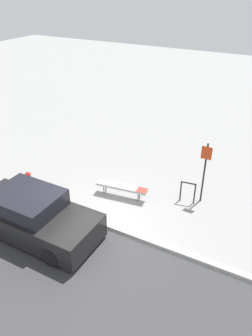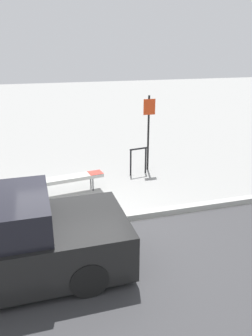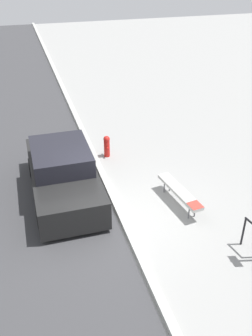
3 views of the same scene
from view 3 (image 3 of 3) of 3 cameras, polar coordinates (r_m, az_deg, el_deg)
name	(u,v)px [view 3 (image 3 of 3)]	position (r m, az deg, el deg)	size (l,w,h in m)	color
ground_plane	(120,215)	(10.24, -0.89, -7.16)	(60.00, 60.00, 0.00)	gray
curb	(120,213)	(10.20, -0.89, -6.87)	(60.00, 0.20, 0.13)	#A8A8A3
bench	(180,192)	(10.50, 8.18, -3.59)	(1.95, 0.59, 0.49)	#515156
bike_rack	(251,234)	(9.33, 18.54, -9.58)	(0.55, 0.13, 0.83)	black
fire_hydrant	(107,146)	(12.84, -2.94, 3.43)	(0.36, 0.22, 0.77)	red
parked_car_near	(63,174)	(10.88, -9.58, -0.91)	(4.20, 1.82, 1.45)	black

